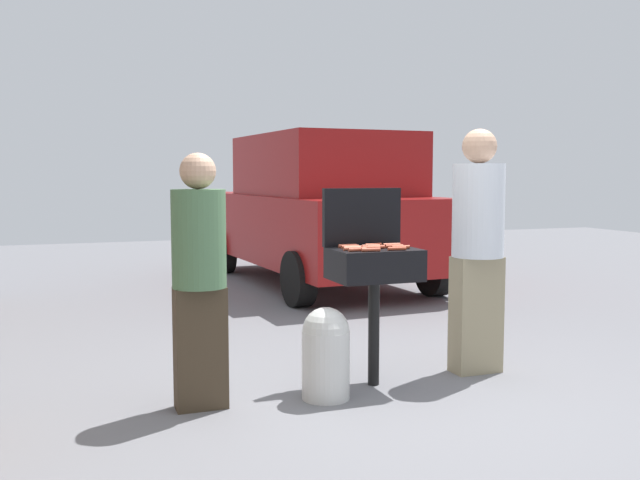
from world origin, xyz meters
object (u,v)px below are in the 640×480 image
(hot_dog_5, at_px, (371,246))
(person_left, at_px, (199,271))
(propane_tank, at_px, (326,351))
(hot_dog_10, at_px, (350,247))
(hot_dog_9, at_px, (373,245))
(hot_dog_6, at_px, (394,246))
(parked_minivan, at_px, (320,209))
(hot_dog_0, at_px, (347,246))
(hot_dog_12, at_px, (352,248))
(hot_dog_8, at_px, (392,245))
(person_right, at_px, (478,242))
(hot_dog_7, at_px, (376,247))
(hot_dog_13, at_px, (371,250))
(bbq_grill, at_px, (374,270))
(hot_dog_3, at_px, (371,248))
(hot_dog_2, at_px, (353,248))
(hot_dog_11, at_px, (397,249))
(hot_dog_4, at_px, (401,247))
(hot_dog_1, at_px, (357,249))

(hot_dog_5, relative_size, person_left, 0.08)
(propane_tank, bearing_deg, hot_dog_10, 41.27)
(hot_dog_9, bearing_deg, hot_dog_6, -51.46)
(parked_minivan, bearing_deg, hot_dog_10, 69.16)
(hot_dog_0, distance_m, parked_minivan, 4.63)
(hot_dog_12, bearing_deg, hot_dog_8, 19.67)
(person_right, bearing_deg, hot_dog_7, 10.84)
(hot_dog_13, height_order, propane_tank, hot_dog_13)
(bbq_grill, distance_m, hot_dog_10, 0.23)
(hot_dog_5, bearing_deg, person_left, -174.39)
(hot_dog_6, relative_size, person_left, 0.08)
(hot_dog_10, xyz_separation_m, hot_dog_13, (0.06, -0.23, 0.00))
(hot_dog_3, distance_m, hot_dog_8, 0.27)
(parked_minivan, bearing_deg, hot_dog_2, 69.30)
(bbq_grill, distance_m, parked_minivan, 4.71)
(hot_dog_6, bearing_deg, bbq_grill, 175.15)
(hot_dog_9, distance_m, hot_dog_11, 0.28)
(hot_dog_9, xyz_separation_m, hot_dog_11, (0.05, -0.28, 0.00))
(hot_dog_5, relative_size, hot_dog_10, 1.00)
(hot_dog_0, height_order, hot_dog_3, same)
(hot_dog_6, bearing_deg, hot_dog_12, -174.47)
(hot_dog_12, height_order, parked_minivan, parked_minivan)
(hot_dog_2, height_order, hot_dog_10, same)
(hot_dog_7, bearing_deg, hot_dog_0, 135.05)
(hot_dog_10, distance_m, hot_dog_13, 0.23)
(hot_dog_12, relative_size, parked_minivan, 0.03)
(hot_dog_10, bearing_deg, person_left, -172.66)
(person_left, bearing_deg, bbq_grill, -11.54)
(hot_dog_7, distance_m, person_left, 1.25)
(hot_dog_2, distance_m, hot_dog_9, 0.24)
(person_right, bearing_deg, parked_minivan, -88.42)
(hot_dog_4, distance_m, hot_dog_7, 0.17)
(hot_dog_13, bearing_deg, hot_dog_12, 126.48)
(hot_dog_12, distance_m, propane_tank, 0.72)
(hot_dog_11, height_order, hot_dog_13, same)
(hot_dog_5, height_order, hot_dog_7, same)
(hot_dog_0, distance_m, hot_dog_11, 0.38)
(bbq_grill, height_order, hot_dog_0, hot_dog_0)
(hot_dog_9, height_order, propane_tank, hot_dog_9)
(bbq_grill, xyz_separation_m, hot_dog_1, (-0.18, -0.12, 0.16))
(bbq_grill, relative_size, hot_dog_11, 7.50)
(hot_dog_3, relative_size, propane_tank, 0.21)
(hot_dog_3, height_order, hot_dog_8, same)
(hot_dog_1, relative_size, person_left, 0.08)
(hot_dog_0, relative_size, propane_tank, 0.21)
(person_left, xyz_separation_m, person_right, (2.11, 0.12, 0.11))
(hot_dog_13, bearing_deg, propane_tank, -178.16)
(bbq_grill, relative_size, propane_tank, 1.58)
(hot_dog_12, bearing_deg, hot_dog_3, -6.13)
(hot_dog_4, bearing_deg, hot_dog_0, 146.34)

